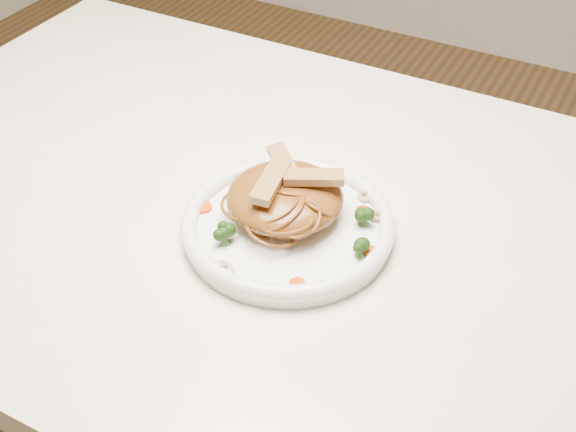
% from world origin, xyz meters
% --- Properties ---
extents(table, '(1.20, 0.80, 0.75)m').
position_xyz_m(table, '(0.00, 0.00, 0.65)').
color(table, white).
rests_on(table, ground).
extents(plate, '(0.32, 0.32, 0.02)m').
position_xyz_m(plate, '(0.07, -0.04, 0.76)').
color(plate, white).
rests_on(plate, table).
extents(noodle_mound, '(0.16, 0.16, 0.05)m').
position_xyz_m(noodle_mound, '(0.06, -0.02, 0.79)').
color(noodle_mound, brown).
rests_on(noodle_mound, plate).
extents(chicken_a, '(0.07, 0.05, 0.01)m').
position_xyz_m(chicken_a, '(0.09, -0.01, 0.82)').
color(chicken_a, tan).
rests_on(chicken_a, noodle_mound).
extents(chicken_b, '(0.06, 0.06, 0.01)m').
position_xyz_m(chicken_b, '(0.04, 0.00, 0.82)').
color(chicken_b, tan).
rests_on(chicken_b, noodle_mound).
extents(chicken_c, '(0.04, 0.08, 0.01)m').
position_xyz_m(chicken_c, '(0.05, -0.04, 0.82)').
color(chicken_c, tan).
rests_on(chicken_c, noodle_mound).
extents(broccoli_0, '(0.03, 0.03, 0.03)m').
position_xyz_m(broccoli_0, '(0.15, 0.00, 0.78)').
color(broccoli_0, '#18380B').
rests_on(broccoli_0, plate).
extents(broccoli_1, '(0.03, 0.03, 0.03)m').
position_xyz_m(broccoli_1, '(-0.00, -0.01, 0.78)').
color(broccoli_1, '#18380B').
rests_on(broccoli_1, plate).
extents(broccoli_2, '(0.04, 0.04, 0.03)m').
position_xyz_m(broccoli_2, '(0.02, -0.10, 0.78)').
color(broccoli_2, '#18380B').
rests_on(broccoli_2, plate).
extents(broccoli_3, '(0.03, 0.03, 0.03)m').
position_xyz_m(broccoli_3, '(0.17, -0.05, 0.78)').
color(broccoli_3, '#18380B').
rests_on(broccoli_3, plate).
extents(carrot_0, '(0.02, 0.02, 0.00)m').
position_xyz_m(carrot_0, '(0.14, 0.02, 0.77)').
color(carrot_0, '#E24608').
rests_on(carrot_0, plate).
extents(carrot_1, '(0.03, 0.03, 0.00)m').
position_xyz_m(carrot_1, '(-0.04, -0.06, 0.77)').
color(carrot_1, '#E24608').
rests_on(carrot_1, plate).
extents(carrot_2, '(0.02, 0.02, 0.00)m').
position_xyz_m(carrot_2, '(0.18, -0.04, 0.77)').
color(carrot_2, '#E24608').
rests_on(carrot_2, plate).
extents(carrot_3, '(0.02, 0.02, 0.00)m').
position_xyz_m(carrot_3, '(0.02, 0.06, 0.77)').
color(carrot_3, '#E24608').
rests_on(carrot_3, plate).
extents(carrot_4, '(0.02, 0.02, 0.00)m').
position_xyz_m(carrot_4, '(0.13, -0.13, 0.77)').
color(carrot_4, '#E24608').
rests_on(carrot_4, plate).
extents(mushroom_0, '(0.03, 0.03, 0.01)m').
position_xyz_m(mushroom_0, '(0.05, -0.14, 0.77)').
color(mushroom_0, tan).
rests_on(mushroom_0, plate).
extents(mushroom_1, '(0.03, 0.03, 0.01)m').
position_xyz_m(mushroom_1, '(0.17, 0.02, 0.77)').
color(mushroom_1, tan).
rests_on(mushroom_1, plate).
extents(mushroom_2, '(0.03, 0.03, 0.01)m').
position_xyz_m(mushroom_2, '(-0.03, 0.01, 0.77)').
color(mushroom_2, tan).
rests_on(mushroom_2, plate).
extents(mushroom_3, '(0.03, 0.03, 0.01)m').
position_xyz_m(mushroom_3, '(0.13, 0.05, 0.77)').
color(mushroom_3, tan).
rests_on(mushroom_3, plate).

